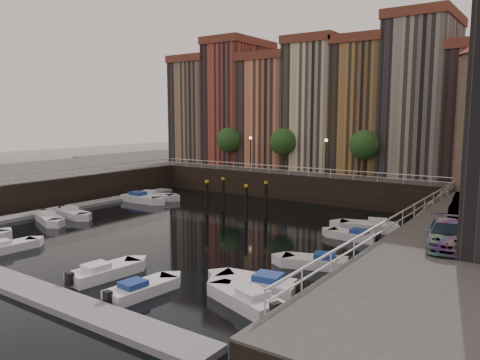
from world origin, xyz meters
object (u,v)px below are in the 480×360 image
Objects in this scene: car_b at (467,207)px; car_c at (447,236)px; boat_left_2 at (72,214)px; boat_left_1 at (49,219)px; mooring_pilings at (235,199)px; gangway at (433,210)px.

car_b reaches higher than car_c.
car_c is (33.90, -2.29, 3.31)m from boat_left_2.
car_c reaches higher than boat_left_1.
mooring_pilings is at bearing 63.23° from boat_left_1.
gangway is 32.83m from boat_left_2.
gangway is at bearing 48.12° from boat_left_1.
car_b is (33.22, 8.79, 3.39)m from boat_left_1.
mooring_pilings is at bearing 139.98° from car_c.
gangway is at bearing 92.95° from car_c.
mooring_pilings is 1.17× the size of boat_left_1.
car_c is (4.09, -15.93, 1.74)m from gangway.
boat_left_2 is at bearing -143.56° from mooring_pilings.
mooring_pilings is (-17.20, -4.33, -0.27)m from gangway.
gangway is 1.83× the size of car_c.
car_b reaches higher than boat_left_2.
mooring_pilings is 15.73m from boat_left_2.
boat_left_2 is at bearing -170.95° from car_b.
gangway is 16.54m from car_c.
car_b is 0.99× the size of car_c.
boat_left_2 is at bearing -155.41° from gangway.
boat_left_1 is (-29.58, -16.24, -1.57)m from gangway.
boat_left_2 is 34.14m from car_c.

